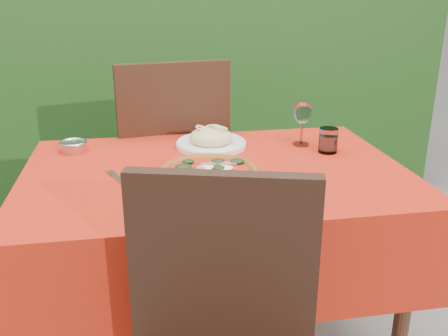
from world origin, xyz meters
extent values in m
cube|color=black|center=(0.00, 1.55, 0.80)|extent=(3.20, 0.55, 1.60)
cube|color=#452816|center=(0.00, 0.00, 0.72)|extent=(1.20, 0.80, 0.04)
cylinder|color=#452816|center=(0.54, -0.34, 0.35)|extent=(0.05, 0.05, 0.70)
cylinder|color=#452816|center=(-0.54, 0.34, 0.35)|extent=(0.05, 0.05, 0.70)
cylinder|color=#452816|center=(0.54, 0.34, 0.35)|extent=(0.05, 0.05, 0.70)
cube|color=red|center=(0.00, 0.00, 0.59)|extent=(1.26, 0.86, 0.32)
cube|color=black|center=(-0.07, -0.57, 0.71)|extent=(0.42, 0.16, 0.47)
cube|color=black|center=(-0.13, 0.67, 0.50)|extent=(0.53, 0.53, 0.04)
cube|color=black|center=(-0.10, 0.46, 0.78)|extent=(0.47, 0.11, 0.51)
cylinder|color=black|center=(0.04, 0.90, 0.24)|extent=(0.04, 0.04, 0.48)
cylinder|color=black|center=(-0.35, 0.84, 0.24)|extent=(0.04, 0.04, 0.48)
cylinder|color=black|center=(0.10, 0.50, 0.24)|extent=(0.04, 0.04, 0.48)
cylinder|color=black|center=(-0.30, 0.44, 0.24)|extent=(0.04, 0.04, 0.48)
cylinder|color=white|center=(-0.04, -0.14, 0.76)|extent=(0.34, 0.34, 0.02)
cylinder|color=#B16818|center=(-0.04, -0.14, 0.78)|extent=(0.37, 0.37, 0.02)
cylinder|color=#A00E0A|center=(-0.04, -0.14, 0.79)|extent=(0.30, 0.30, 0.01)
cylinder|color=white|center=(0.02, 0.24, 0.76)|extent=(0.26, 0.26, 0.02)
ellipsoid|color=beige|center=(0.02, 0.24, 0.79)|extent=(0.20, 0.20, 0.07)
cylinder|color=silver|center=(0.43, 0.11, 0.79)|extent=(0.07, 0.07, 0.09)
cylinder|color=#ADD3EA|center=(0.43, 0.11, 0.78)|extent=(0.06, 0.06, 0.06)
cylinder|color=silver|center=(0.36, 0.21, 0.75)|extent=(0.06, 0.06, 0.01)
cylinder|color=silver|center=(0.36, 0.21, 0.80)|extent=(0.01, 0.01, 0.09)
ellipsoid|color=silver|center=(0.36, 0.21, 0.88)|extent=(0.07, 0.07, 0.09)
cube|color=silver|center=(-0.30, -0.07, 0.75)|extent=(0.10, 0.21, 0.01)
cylinder|color=silver|center=(-0.48, 0.28, 0.77)|extent=(0.09, 0.09, 0.03)
camera|label=1|loc=(-0.24, -1.54, 1.32)|focal=40.00mm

